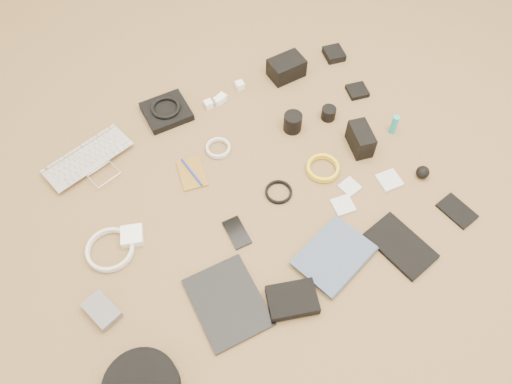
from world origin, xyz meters
name	(u,v)px	position (x,y,z in m)	size (l,w,h in m)	color
laptop	(96,166)	(-0.48, 0.37, 0.01)	(0.33, 0.23, 0.03)	silver
headphone_pouch	(167,111)	(-0.15, 0.50, 0.02)	(0.17, 0.16, 0.03)	black
headphones	(166,108)	(-0.15, 0.50, 0.04)	(0.12, 0.12, 0.01)	black
charger_a	(208,104)	(0.02, 0.46, 0.01)	(0.03, 0.03, 0.03)	white
charger_b	(218,101)	(0.06, 0.46, 0.01)	(0.03, 0.03, 0.03)	white
charger_c	(240,85)	(0.18, 0.50, 0.02)	(0.03, 0.03, 0.03)	white
charger_d	(222,98)	(0.08, 0.47, 0.01)	(0.03, 0.03, 0.03)	white
dslr_camera	(286,68)	(0.39, 0.47, 0.04)	(0.14, 0.10, 0.08)	black
lens_pouch	(334,54)	(0.63, 0.47, 0.02)	(0.08, 0.09, 0.03)	black
notebook_olive	(192,173)	(-0.17, 0.19, 0.00)	(0.09, 0.14, 0.01)	olive
pen_blue	(192,172)	(-0.17, 0.19, 0.01)	(0.01, 0.01, 0.14)	#152CB2
cable_white_a	(218,149)	(-0.04, 0.24, 0.01)	(0.10, 0.10, 0.01)	silver
lens_a	(293,122)	(0.26, 0.20, 0.04)	(0.07, 0.07, 0.08)	black
lens_b	(329,113)	(0.42, 0.19, 0.03)	(0.06, 0.06, 0.05)	black
card_reader	(357,91)	(0.60, 0.25, 0.01)	(0.08, 0.08, 0.02)	black
power_brick	(132,236)	(-0.46, 0.03, 0.02)	(0.07, 0.07, 0.03)	white
cable_white_b	(111,250)	(-0.54, 0.02, 0.01)	(0.16, 0.16, 0.01)	silver
cable_black	(279,193)	(0.07, -0.04, 0.00)	(0.10, 0.10, 0.01)	black
cable_yellow	(323,169)	(0.26, -0.02, 0.01)	(0.12, 0.12, 0.01)	yellow
flash	(361,139)	(0.44, 0.01, 0.05)	(0.07, 0.13, 0.09)	black
lens_cleaner	(394,125)	(0.60, 0.01, 0.04)	(0.02, 0.02, 0.09)	#1AABA7
battery_charger	(102,310)	(-0.63, -0.17, 0.02)	(0.07, 0.11, 0.03)	#5E5E63
tablet	(228,302)	(-0.27, -0.32, 0.01)	(0.21, 0.27, 0.01)	black
phone	(237,233)	(-0.14, -0.11, 0.00)	(0.06, 0.12, 0.01)	black
filter_case_left	(343,205)	(0.25, -0.19, 0.00)	(0.07, 0.07, 0.01)	silver
filter_case_mid	(350,187)	(0.31, -0.13, 0.00)	(0.06, 0.06, 0.01)	silver
filter_case_right	(389,180)	(0.45, -0.18, 0.01)	(0.08, 0.08, 0.01)	silver
air_blower	(423,172)	(0.57, -0.21, 0.02)	(0.05, 0.05, 0.05)	black
drive_case	(292,300)	(-0.09, -0.41, 0.02)	(0.15, 0.11, 0.04)	black
paperback	(356,274)	(0.14, -0.43, 0.01)	(0.18, 0.25, 0.02)	#3B4C65
notebook_black_a	(401,246)	(0.33, -0.41, 0.01)	(0.14, 0.22, 0.02)	black
notebook_black_b	(457,211)	(0.59, -0.39, 0.01)	(0.08, 0.13, 0.01)	black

